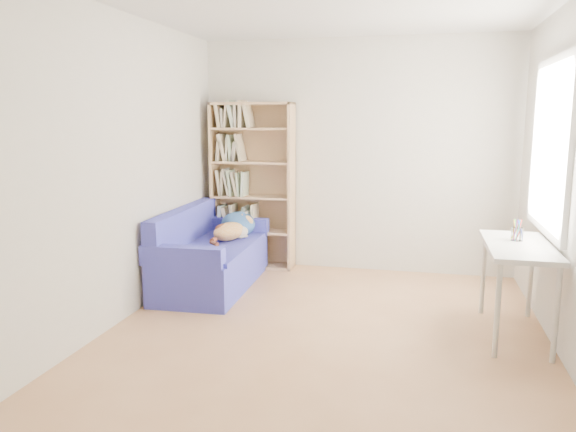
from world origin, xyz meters
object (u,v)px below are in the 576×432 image
(bookshelf, at_px, (253,192))
(pen_cup, at_px, (517,233))
(sofa, at_px, (212,255))
(desk, at_px, (518,255))

(bookshelf, height_order, pen_cup, bookshelf)
(sofa, xyz_separation_m, pen_cup, (2.86, -0.61, 0.50))
(sofa, xyz_separation_m, bookshelf, (0.20, 0.83, 0.56))
(sofa, bearing_deg, pen_cup, -13.96)
(sofa, distance_m, pen_cup, 2.96)
(sofa, height_order, bookshelf, bookshelf)
(bookshelf, relative_size, desk, 1.77)
(desk, bearing_deg, sofa, 165.35)
(bookshelf, relative_size, pen_cup, 10.75)
(sofa, relative_size, pen_cup, 9.40)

